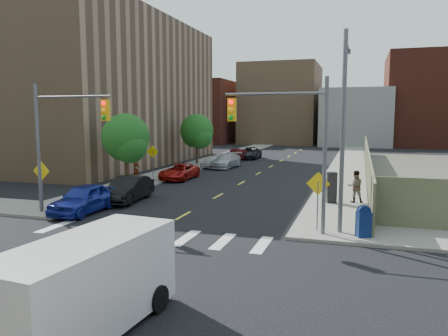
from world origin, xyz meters
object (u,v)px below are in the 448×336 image
Objects in this scene: parked_car_red at (179,172)px; parked_car_maroon at (237,155)px; parked_car_white at (213,161)px; parked_car_silver at (226,161)px; cargo_van at (90,282)px; mailbox at (364,221)px; pedestrian_east at (355,186)px; pedestrian_west at (136,170)px; parked_car_blue at (84,199)px; parked_car_black at (128,189)px; parked_car_grey at (249,153)px; payphone at (332,187)px.

parked_car_maroon is at bearing 88.18° from parked_car_red.
parked_car_silver is at bearing 15.95° from parked_car_white.
mailbox is at bearing 63.09° from cargo_van.
pedestrian_west is at bearing -25.17° from pedestrian_east.
cargo_van reaches higher than mailbox.
mailbox reaches higher than parked_car_white.
pedestrian_east is at bearing 24.85° from parked_car_blue.
pedestrian_west is (-17.51, 12.05, 0.17)m from mailbox.
pedestrian_east is (17.06, -4.27, 0.11)m from pedestrian_west.
pedestrian_west is at bearing -141.89° from parked_car_red.
parked_car_silver is 26.90m from mailbox.
parked_car_black is 18.48m from parked_car_white.
parked_car_blue is 0.91× the size of parked_car_grey.
parked_car_white is 0.71× the size of cargo_van.
parked_car_red is at bearing 113.59° from cargo_van.
parked_car_grey is at bearing -6.31° from pedestrian_west.
parked_car_blue is at bearing -85.77° from parked_car_maroon.
cargo_van is 12.24m from mailbox.
parked_car_white is at bearing 89.92° from parked_car_red.
parked_car_black is at bearing -83.61° from parked_car_white.
parked_car_maroon is (-0.22, 25.94, -0.08)m from parked_car_black.
payphone reaches higher than parked_car_black.
parked_car_grey is (1.30, 32.33, -0.08)m from parked_car_blue.
parked_car_blue is 29.53m from parked_car_maroon.
pedestrian_east is at bearing -99.45° from pedestrian_west.
parked_car_white is 0.75× the size of parked_car_grey.
parked_car_blue is 14.33m from payphone.
pedestrian_east is at bearing -24.55° from parked_car_red.
parked_car_grey reaches higher than parked_car_red.
cargo_van is 3.18× the size of pedestrian_west.
parked_car_black is at bearing -87.26° from parked_car_silver.
payphone is at bearing -46.65° from parked_car_white.
parked_car_maroon is 18.77m from pedestrian_west.
mailbox reaches higher than parked_car_grey.
pedestrian_east is (-0.45, 7.78, 0.29)m from mailbox.
parked_car_grey is 35.93m from mailbox.
cargo_van reaches higher than pedestrian_west.
parked_car_black is at bearing 121.79° from cargo_van.
pedestrian_east reaches higher than pedestrian_west.
parked_car_silver reaches higher than parked_car_red.
parked_car_red is 2.58× the size of payphone.
pedestrian_east is (6.04, 18.14, -0.15)m from cargo_van.
pedestrian_east reaches higher than parked_car_maroon.
mailbox is 21.26m from pedestrian_west.
parked_car_blue is 13.26m from parked_car_red.
parked_car_red is 2.49× the size of pedestrian_east.
mailbox is (13.40, -33.33, 0.11)m from parked_car_grey.
cargo_van is (6.91, -33.69, 0.52)m from parked_car_silver.
parked_car_grey is at bearing 79.18° from parked_car_maroon.
parked_car_silver is at bearing 83.40° from parked_car_black.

